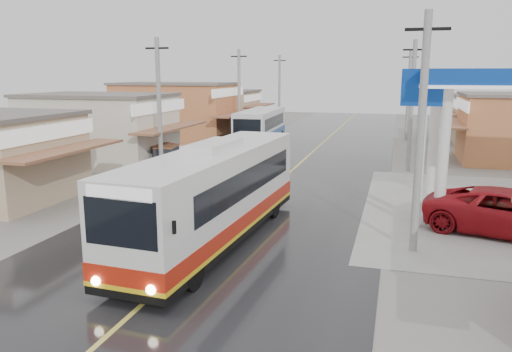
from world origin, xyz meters
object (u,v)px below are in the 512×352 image
object	(u,v)px
cyclist	(196,170)
tricycle_near	(166,156)
coach_bus	(215,194)
tricycle_far	(158,154)
jeepney	(511,213)
second_bus	(261,127)
tyre_stack	(170,178)

from	to	relation	value
cyclist	tricycle_near	world-z (taller)	cyclist
coach_bus	tricycle_far	xyz separation A→B (m)	(-8.66, 12.56, -0.88)
jeepney	cyclist	size ratio (longest dim) A/B	2.75
coach_bus	jeepney	world-z (taller)	coach_bus
second_bus	cyclist	bearing A→B (deg)	-91.43
coach_bus	tyre_stack	world-z (taller)	coach_bus
second_bus	tricycle_near	size ratio (longest dim) A/B	4.54
second_bus	jeepney	world-z (taller)	second_bus
coach_bus	tricycle_near	distance (m)	14.43
coach_bus	tricycle_near	size ratio (longest dim) A/B	5.83
jeepney	second_bus	bearing A→B (deg)	54.17
jeepney	tyre_stack	bearing A→B (deg)	89.68
tricycle_near	tricycle_far	size ratio (longest dim) A/B	0.87
coach_bus	tricycle_near	xyz separation A→B (m)	(-7.85, 12.07, -0.88)
second_bus	tricycle_far	bearing A→B (deg)	-112.20
jeepney	tyre_stack	xyz separation A→B (m)	(-16.43, 4.94, -0.62)
tricycle_near	tyre_stack	bearing A→B (deg)	-70.38
cyclist	tricycle_far	distance (m)	5.54
tricycle_near	tricycle_far	distance (m)	0.95
tyre_stack	coach_bus	bearing A→B (deg)	-55.46
second_bus	tyre_stack	bearing A→B (deg)	-97.16
second_bus	tyre_stack	world-z (taller)	second_bus
tricycle_near	cyclist	bearing A→B (deg)	-52.81
coach_bus	tricycle_far	world-z (taller)	coach_bus
tricycle_near	tyre_stack	size ratio (longest dim) A/B	2.13
cyclist	second_bus	bearing A→B (deg)	73.30
coach_bus	second_bus	bearing A→B (deg)	104.87
jeepney	tricycle_near	bearing A→B (deg)	81.94
tricycle_far	tyre_stack	bearing A→B (deg)	-35.11
coach_bus	cyclist	distance (m)	10.03
tricycle_far	cyclist	bearing A→B (deg)	-21.20
tyre_stack	tricycle_near	bearing A→B (deg)	118.89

